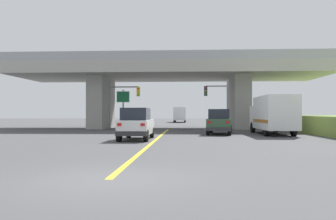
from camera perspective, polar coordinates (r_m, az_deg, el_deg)
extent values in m
plane|color=#424244|center=(38.59, 0.23, -3.09)|extent=(160.00, 160.00, 0.00)
cube|color=#A8A59E|center=(38.84, 0.23, 6.37)|extent=(34.21, 10.54, 1.23)
cube|color=#9A9891|center=(39.74, -11.07, 1.16)|extent=(1.77, 6.32, 5.78)
cube|color=#9A9891|center=(38.96, 11.76, 1.19)|extent=(1.77, 6.32, 5.78)
cube|color=#9EA0A5|center=(33.94, -0.21, 9.21)|extent=(34.21, 0.20, 0.90)
cube|color=#9EA0A5|center=(44.05, 0.58, 6.94)|extent=(34.21, 0.20, 0.90)
cube|color=yellow|center=(22.13, -1.96, -4.91)|extent=(0.20, 27.03, 0.01)
cube|color=silver|center=(21.96, -5.27, -2.84)|extent=(1.81, 4.45, 0.90)
cube|color=#1E232D|center=(21.61, -5.39, -0.67)|extent=(1.59, 2.45, 0.76)
cube|color=#2D2D30|center=(19.83, -6.19, -3.97)|extent=(1.85, 0.20, 0.28)
cube|color=red|center=(19.86, -8.15, -2.43)|extent=(0.24, 0.06, 0.16)
cube|color=red|center=(19.64, -4.26, -2.46)|extent=(0.24, 0.06, 0.16)
cylinder|color=black|center=(23.76, -6.60, -3.76)|extent=(0.26, 0.72, 0.72)
cylinder|color=black|center=(23.54, -2.73, -3.79)|extent=(0.26, 0.72, 0.72)
cylinder|color=black|center=(20.47, -8.19, -4.26)|extent=(0.26, 0.72, 0.72)
cylinder|color=black|center=(20.22, -3.70, -4.31)|extent=(0.26, 0.72, 0.72)
cube|color=#2D4C33|center=(27.97, 8.65, -2.36)|extent=(2.45, 4.79, 0.90)
cube|color=#1E232D|center=(27.62, 8.61, -0.66)|extent=(1.94, 2.72, 0.76)
cube|color=#2D2D30|center=(25.75, 8.42, -3.20)|extent=(1.87, 0.46, 0.28)
cube|color=red|center=(25.70, 6.89, -2.02)|extent=(0.25, 0.09, 0.16)
cube|color=red|center=(25.64, 9.94, -2.02)|extent=(0.25, 0.09, 0.16)
cylinder|color=black|center=(29.77, 7.24, -3.12)|extent=(0.36, 0.75, 0.72)
cylinder|color=black|center=(29.70, 10.37, -3.12)|extent=(0.36, 0.75, 0.72)
cylinder|color=black|center=(26.31, 6.71, -3.45)|extent=(0.36, 0.75, 0.72)
cylinder|color=black|center=(26.23, 10.25, -3.46)|extent=(0.36, 0.75, 0.72)
cube|color=silver|center=(31.37, 15.80, -1.08)|extent=(2.20, 2.00, 1.90)
cube|color=white|center=(27.75, 17.48, -0.43)|extent=(2.31, 5.43, 2.58)
cube|color=#B26619|center=(27.76, 17.48, -1.76)|extent=(2.33, 5.33, 0.24)
cylinder|color=black|center=(31.18, 14.01, -2.83)|extent=(0.30, 0.90, 0.90)
cylinder|color=black|center=(31.62, 17.58, -2.79)|extent=(0.30, 0.90, 0.90)
cylinder|color=black|center=(26.22, 16.10, -3.24)|extent=(0.30, 0.90, 0.90)
cylinder|color=black|center=(26.74, 20.29, -3.18)|extent=(0.30, 0.90, 0.90)
cylinder|color=slate|center=(33.86, 9.96, 0.82)|extent=(0.18, 0.18, 5.02)
cylinder|color=slate|center=(33.85, 8.15, 3.99)|extent=(2.14, 0.12, 0.12)
cube|color=#232326|center=(33.74, 6.33, 3.18)|extent=(0.32, 0.26, 0.96)
sphere|color=red|center=(33.61, 6.34, 3.71)|extent=(0.16, 0.16, 0.16)
sphere|color=gold|center=(33.59, 6.35, 3.20)|extent=(0.16, 0.16, 0.16)
sphere|color=green|center=(33.57, 6.35, 2.69)|extent=(0.16, 0.16, 0.16)
cylinder|color=#56595E|center=(35.33, -9.83, 0.79)|extent=(0.18, 0.18, 5.05)
cylinder|color=#56595E|center=(35.12, -7.43, 3.85)|extent=(3.01, 0.12, 0.12)
cube|color=gold|center=(34.84, -5.00, 3.09)|extent=(0.32, 0.26, 0.96)
sphere|color=red|center=(34.72, -5.03, 3.60)|extent=(0.16, 0.16, 0.16)
sphere|color=gold|center=(34.69, -5.04, 3.11)|extent=(0.16, 0.16, 0.16)
sphere|color=green|center=(34.68, -5.04, 2.61)|extent=(0.16, 0.16, 0.16)
cylinder|color=#56595E|center=(36.86, -7.52, 0.09)|extent=(0.14, 0.14, 4.23)
cube|color=#146638|center=(36.84, -7.54, 2.20)|extent=(1.31, 0.08, 1.11)
cube|color=white|center=(36.84, -7.54, 2.20)|extent=(1.39, 0.04, 1.19)
cube|color=red|center=(69.05, 2.04, -0.85)|extent=(2.20, 2.00, 1.90)
cube|color=silver|center=(65.27, 1.98, -0.63)|extent=(2.31, 5.57, 2.42)
cube|color=#197F4C|center=(65.27, 1.98, -1.16)|extent=(2.33, 5.46, 0.24)
cylinder|color=black|center=(69.09, 1.21, -1.63)|extent=(0.30, 0.90, 0.90)
cylinder|color=black|center=(69.05, 2.87, -1.63)|extent=(0.30, 0.90, 0.90)
cylinder|color=black|center=(63.91, 1.06, -1.71)|extent=(0.30, 0.90, 0.90)
cylinder|color=black|center=(63.87, 2.85, -1.71)|extent=(0.30, 0.90, 0.90)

